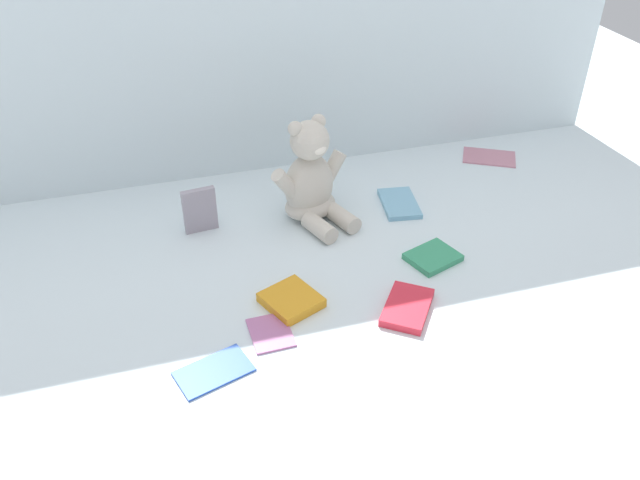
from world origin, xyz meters
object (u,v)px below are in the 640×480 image
at_px(book_case_6, 271,332).
at_px(book_case_7, 433,257).
at_px(teddy_bear, 311,182).
at_px(book_case_2, 489,156).
at_px(book_case_3, 291,300).
at_px(book_case_5, 399,203).
at_px(book_case_0, 214,371).
at_px(book_case_4, 200,210).
at_px(book_case_1, 407,307).

xyz_separation_m(book_case_6, book_case_7, (0.37, 0.12, 0.00)).
bearing_deg(teddy_bear, book_case_2, -5.55).
distance_m(teddy_bear, book_case_3, 0.32).
height_order(teddy_bear, book_case_7, teddy_bear).
bearing_deg(book_case_5, book_case_2, 34.34).
height_order(book_case_5, book_case_7, book_case_7).
bearing_deg(book_case_7, book_case_3, -99.74).
distance_m(book_case_3, book_case_5, 0.43).
height_order(book_case_0, book_case_2, same).
relative_size(teddy_bear, book_case_0, 1.92).
bearing_deg(book_case_4, book_case_5, -9.67).
xyz_separation_m(book_case_2, book_case_4, (-0.78, -0.13, 0.05)).
bearing_deg(book_case_5, book_case_7, -85.15).
xyz_separation_m(book_case_1, book_case_5, (0.13, 0.35, -0.00)).
height_order(book_case_1, book_case_5, book_case_1).
xyz_separation_m(book_case_4, book_case_5, (0.46, -0.03, -0.05)).
relative_size(book_case_0, book_case_1, 1.01).
xyz_separation_m(book_case_2, book_case_6, (-0.70, -0.49, 0.00)).
xyz_separation_m(book_case_2, book_case_5, (-0.32, -0.15, 0.00)).
height_order(book_case_2, book_case_3, book_case_3).
bearing_deg(book_case_3, book_case_0, 15.18).
relative_size(teddy_bear, book_case_2, 1.76).
distance_m(book_case_5, book_case_7, 0.22).
relative_size(book_case_0, book_case_2, 0.92).
bearing_deg(book_case_7, book_case_5, 157.14).
bearing_deg(book_case_1, book_case_0, 44.28).
relative_size(book_case_4, book_case_6, 1.12).
bearing_deg(book_case_2, book_case_6, -26.13).
distance_m(book_case_1, book_case_5, 0.37).
height_order(teddy_bear, book_case_5, teddy_bear).
distance_m(book_case_4, book_case_5, 0.46).
distance_m(book_case_0, book_case_5, 0.64).
relative_size(book_case_6, book_case_7, 0.93).
bearing_deg(book_case_0, book_case_4, 157.34).
xyz_separation_m(teddy_bear, book_case_0, (-0.29, -0.42, -0.08)).
xyz_separation_m(book_case_2, book_case_3, (-0.65, -0.42, 0.01)).
bearing_deg(book_case_6, book_case_0, -151.49).
height_order(book_case_4, book_case_5, book_case_4).
bearing_deg(book_case_0, book_case_3, 110.97).
relative_size(book_case_3, book_case_6, 1.06).
xyz_separation_m(book_case_5, book_case_7, (-0.01, -0.22, 0.00)).
relative_size(book_case_1, book_case_5, 0.95).
xyz_separation_m(book_case_3, book_case_4, (-0.13, 0.30, 0.04)).
relative_size(book_case_3, book_case_4, 0.95).
relative_size(teddy_bear, book_case_5, 1.86).
xyz_separation_m(teddy_bear, book_case_7, (0.20, -0.23, -0.08)).
relative_size(book_case_4, book_case_7, 1.04).
relative_size(teddy_bear, book_case_3, 2.41).
xyz_separation_m(book_case_0, book_case_5, (0.50, 0.40, 0.00)).
distance_m(book_case_1, book_case_3, 0.22).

